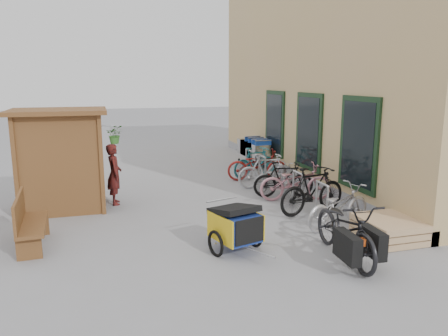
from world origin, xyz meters
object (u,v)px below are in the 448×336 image
object	(u,v)px
cargo_bike	(346,230)
bike_2	(296,182)
child_trailer	(236,224)
person_kiosk	(114,174)
bike_3	(284,179)
bench	(28,221)
bike_1	(313,190)
kiosk	(57,146)
bike_5	(266,171)
bike_0	(339,206)
bike_6	(257,165)
bike_7	(255,162)
pallet_stack	(389,229)
bike_4	(276,177)
shopping_carts	(253,149)

from	to	relation	value
cargo_bike	bike_2	xyz separation A→B (m)	(0.81, 3.69, -0.05)
child_trailer	person_kiosk	bearing A→B (deg)	100.72
bike_2	bike_3	bearing A→B (deg)	36.10
person_kiosk	bike_3	world-z (taller)	person_kiosk
bench	bike_1	bearing A→B (deg)	0.93
kiosk	bike_5	xyz separation A→B (m)	(5.52, 0.65, -1.05)
bike_0	bike_6	distance (m)	4.58
bike_0	bike_2	xyz separation A→B (m)	(0.05, 2.18, 0.03)
kiosk	bike_6	world-z (taller)	kiosk
bike_5	bike_7	world-z (taller)	bike_5
pallet_stack	bike_6	xyz separation A→B (m)	(-0.68, 5.47, 0.27)
bike_3	bike_5	distance (m)	1.07
bench	bike_3	xyz separation A→B (m)	(5.98, 1.92, -0.02)
bike_0	bike_2	distance (m)	2.18
child_trailer	bike_6	xyz separation A→B (m)	(2.37, 5.19, -0.02)
bench	bike_4	size ratio (longest dim) A/B	1.05
cargo_bike	person_kiosk	xyz separation A→B (m)	(-3.67, 4.67, 0.22)
bench	bike_7	bearing A→B (deg)	32.72
bike_0	bike_7	world-z (taller)	bike_7
pallet_stack	bike_3	bearing A→B (deg)	101.49
bench	bike_7	distance (m)	7.52
bike_1	person_kiosk	bearing A→B (deg)	50.91
bike_0	bike_5	world-z (taller)	bike_5
bench	bike_1	world-z (taller)	bike_1
bench	bike_5	size ratio (longest dim) A/B	0.94
bike_5	bike_0	bearing A→B (deg)	-173.44
pallet_stack	bike_0	bearing A→B (deg)	122.89
shopping_carts	bike_2	size ratio (longest dim) A/B	1.09
bike_3	bike_5	bearing A→B (deg)	15.00
child_trailer	bike_4	xyz separation A→B (m)	(2.41, 3.84, -0.11)
shopping_carts	bike_3	bearing A→B (deg)	-99.34
bike_3	bike_4	distance (m)	0.68
shopping_carts	cargo_bike	bearing A→B (deg)	-99.13
bike_0	bike_6	size ratio (longest dim) A/B	0.95
bike_1	bike_2	bearing A→B (deg)	-18.77
pallet_stack	bike_0	xyz separation A→B (m)	(-0.58, 0.90, 0.25)
shopping_carts	cargo_bike	xyz separation A→B (m)	(-1.34, -8.33, -0.09)
shopping_carts	child_trailer	bearing A→B (deg)	-112.31
kiosk	bike_7	world-z (taller)	kiosk
pallet_stack	bike_6	bearing A→B (deg)	97.06
bench	child_trailer	bearing A→B (deg)	-21.97
bike_6	shopping_carts	bearing A→B (deg)	-3.72
bike_3	bike_4	size ratio (longest dim) A/B	1.06
kiosk	pallet_stack	size ratio (longest dim) A/B	2.08
shopping_carts	bike_0	xyz separation A→B (m)	(-0.58, -6.81, -0.16)
person_kiosk	bike_3	xyz separation A→B (m)	(4.30, -0.60, -0.28)
bench	shopping_carts	xyz separation A→B (m)	(6.68, 6.18, 0.12)
bike_6	person_kiosk	bearing A→B (deg)	121.33
bike_2	bike_5	distance (m)	1.46
pallet_stack	cargo_bike	world-z (taller)	cargo_bike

